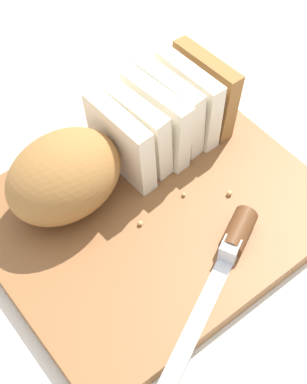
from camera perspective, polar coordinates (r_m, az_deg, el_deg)
ground_plane at (r=0.67m, az=0.00°, el=-2.56°), size 3.00×3.00×0.00m
cutting_board at (r=0.66m, az=0.00°, el=-2.08°), size 0.37×0.31×0.02m
bread_loaf at (r=0.65m, az=-3.95°, el=4.59°), size 0.28×0.10×0.09m
bread_knife at (r=0.61m, az=7.30°, el=-5.93°), size 0.24×0.12×0.03m
crumb_near_knife at (r=0.70m, az=-0.90°, el=4.02°), size 0.00×0.00×0.00m
crumb_near_loaf at (r=0.64m, az=-1.31°, el=-3.08°), size 0.01×0.01×0.01m
crumb_stray_left at (r=0.67m, az=7.41°, el=-0.13°), size 0.01×0.01×0.01m
crumb_stray_right at (r=0.66m, az=2.97°, el=-0.27°), size 0.00×0.00×0.00m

